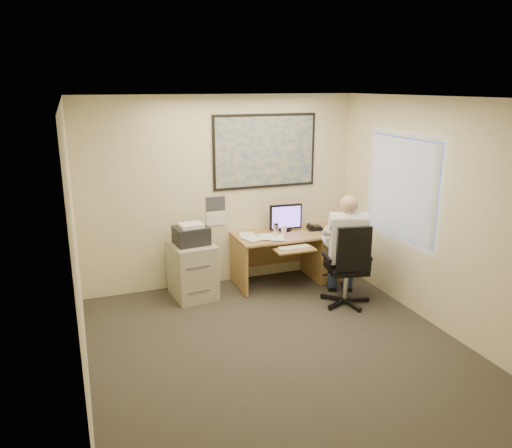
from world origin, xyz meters
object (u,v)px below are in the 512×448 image
object	(u,v)px
desk	(309,250)
person	(346,250)
filing_cabinet	(192,265)
office_chair	(348,281)

from	to	relation	value
desk	person	distance (m)	0.99
filing_cabinet	office_chair	size ratio (longest dim) A/B	0.93
filing_cabinet	office_chair	world-z (taller)	office_chair
office_chair	filing_cabinet	bearing A→B (deg)	163.57
filing_cabinet	person	xyz separation A→B (m)	(1.85, -0.90, 0.29)
filing_cabinet	person	world-z (taller)	person
filing_cabinet	office_chair	distance (m)	2.11
desk	person	xyz separation A→B (m)	(0.06, -0.95, 0.29)
desk	office_chair	world-z (taller)	desk
office_chair	person	xyz separation A→B (m)	(-0.01, 0.08, 0.41)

